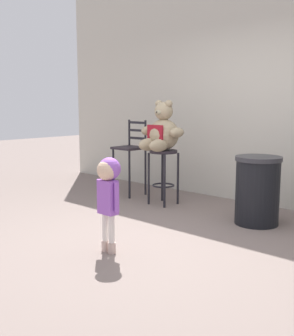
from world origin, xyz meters
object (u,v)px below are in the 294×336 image
at_px(bar_stool_with_teddy, 163,166).
at_px(trash_bin, 257,190).
at_px(teddy_bear, 162,132).
at_px(child_walking, 108,184).
at_px(bar_chair_empty, 131,152).

distance_m(bar_stool_with_teddy, trash_bin, 1.42).
distance_m(teddy_bear, child_walking, 1.98).
height_order(teddy_bear, bar_chair_empty, teddy_bear).
distance_m(bar_stool_with_teddy, bar_chair_empty, 0.78).
bearing_deg(bar_chair_empty, teddy_bear, -12.13).
bearing_deg(child_walking, bar_chair_empty, 103.51).
bearing_deg(trash_bin, bar_stool_with_teddy, -179.86).
distance_m(teddy_bear, bar_chair_empty, 0.85).
xyz_separation_m(child_walking, bar_chair_empty, (-1.62, 1.91, 0.01)).
relative_size(teddy_bear, child_walking, 0.75).
relative_size(bar_stool_with_teddy, bar_chair_empty, 0.67).
bearing_deg(teddy_bear, bar_chair_empty, 167.87).
height_order(teddy_bear, trash_bin, teddy_bear).
xyz_separation_m(bar_stool_with_teddy, teddy_bear, (0.00, -0.03, 0.46)).
bearing_deg(teddy_bear, bar_stool_with_teddy, 90.00).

